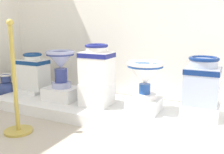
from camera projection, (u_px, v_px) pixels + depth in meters
The scene contains 13 objects.
display_platform at pixel (123, 112), 2.89m from camera, with size 3.22×0.88×0.12m, color white.
plinth_block_pale_glazed at pixel (35, 90), 3.49m from camera, with size 0.30×0.35×0.05m, color white.
antique_toilet_pale_glazed at pixel (33, 71), 3.43m from camera, with size 0.37×0.26×0.48m.
plinth_block_central_ornate at pixel (62, 93), 3.13m from camera, with size 0.39×0.32×0.15m, color white.
antique_toilet_central_ornate at pixel (60, 63), 3.06m from camera, with size 0.34×0.34×0.45m.
plinth_block_slender_white at pixel (97, 94), 2.92m from camera, with size 0.31×0.32×0.25m, color white.
antique_toilet_slender_white at pixel (97, 63), 2.85m from camera, with size 0.35×0.26×0.43m.
plinth_block_leftmost at pixel (144, 105), 2.72m from camera, with size 0.32×0.33×0.14m, color white.
antique_toilet_leftmost at pixel (145, 74), 2.65m from camera, with size 0.38×0.38×0.39m.
plinth_block_rightmost at pixel (200, 110), 2.55m from camera, with size 0.35×0.32×0.14m, color white.
antique_toilet_rightmost at pixel (202, 80), 2.49m from camera, with size 0.32×0.32×0.46m.
decorative_vase_corner at pixel (7, 88), 3.56m from camera, with size 0.26×0.26×0.36m.
stanchion_post_near_left at pixel (16, 101), 2.44m from camera, with size 0.27×0.27×1.07m.
Camera 1 is at (3.02, -0.51, 1.04)m, focal length 41.48 mm.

